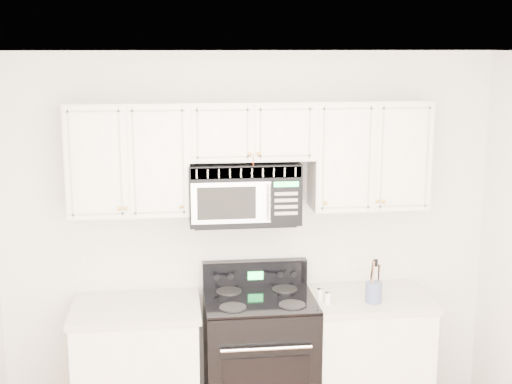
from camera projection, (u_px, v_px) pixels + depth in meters
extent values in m
cube|color=white|center=(291.00, 53.00, 3.15)|extent=(3.50, 3.50, 0.01)
cube|color=white|center=(249.00, 235.00, 5.11)|extent=(3.50, 0.01, 2.60)
cube|color=white|center=(138.00, 371.00, 4.89)|extent=(0.82, 0.63, 0.88)
cube|color=#C0B4A2|center=(136.00, 308.00, 4.79)|extent=(0.86, 0.65, 0.04)
cube|color=white|center=(365.00, 359.00, 5.07)|extent=(0.82, 0.63, 0.88)
cube|color=#C0B4A2|center=(367.00, 298.00, 4.98)|extent=(0.86, 0.65, 0.04)
cube|color=black|center=(260.00, 363.00, 4.97)|extent=(0.75, 0.64, 0.92)
cylinder|color=silver|center=(266.00, 349.00, 4.58)|extent=(0.59, 0.02, 0.02)
cube|color=black|center=(260.00, 300.00, 4.88)|extent=(0.75, 0.64, 0.02)
cube|color=black|center=(255.00, 274.00, 5.14)|extent=(0.75, 0.08, 0.20)
cube|color=#19DE4A|center=(256.00, 276.00, 5.09)|extent=(0.11, 0.00, 0.06)
cube|color=white|center=(129.00, 159.00, 4.74)|extent=(0.80, 0.33, 0.75)
cube|color=white|center=(369.00, 154.00, 4.93)|extent=(0.80, 0.33, 0.75)
cube|color=white|center=(251.00, 130.00, 4.80)|extent=(0.84, 0.33, 0.39)
sphere|color=gold|center=(126.00, 208.00, 4.61)|extent=(0.03, 0.03, 0.03)
sphere|color=gold|center=(181.00, 207.00, 4.65)|extent=(0.03, 0.03, 0.03)
sphere|color=gold|center=(325.00, 203.00, 4.77)|extent=(0.03, 0.03, 0.03)
sphere|color=gold|center=(378.00, 202.00, 4.81)|extent=(0.03, 0.03, 0.03)
sphere|color=gold|center=(250.00, 154.00, 4.64)|extent=(0.03, 0.03, 0.03)
sphere|color=gold|center=(259.00, 154.00, 4.64)|extent=(0.03, 0.03, 0.03)
cylinder|color=red|center=(253.00, 162.00, 4.65)|extent=(0.01, 0.00, 0.11)
sphere|color=gold|center=(253.00, 171.00, 4.66)|extent=(0.03, 0.03, 0.03)
cube|color=black|center=(244.00, 192.00, 4.85)|extent=(0.75, 0.37, 0.41)
cube|color=#A8A296|center=(246.00, 173.00, 4.64)|extent=(0.73, 0.01, 0.07)
cube|color=silver|center=(231.00, 203.00, 4.66)|extent=(0.52, 0.01, 0.28)
cube|color=black|center=(227.00, 203.00, 4.65)|extent=(0.39, 0.01, 0.22)
cube|color=black|center=(286.00, 202.00, 4.70)|extent=(0.20, 0.01, 0.28)
cube|color=#19DE4A|center=(286.00, 184.00, 4.67)|extent=(0.16, 0.00, 0.03)
cylinder|color=silver|center=(269.00, 203.00, 4.66)|extent=(0.02, 0.02, 0.24)
cylinder|color=#424F75|center=(374.00, 292.00, 4.84)|extent=(0.11, 0.11, 0.14)
cylinder|color=#A26644|center=(378.00, 282.00, 4.83)|extent=(0.01, 0.01, 0.24)
cylinder|color=black|center=(371.00, 280.00, 4.85)|extent=(0.01, 0.01, 0.26)
cylinder|color=#A26644|center=(373.00, 281.00, 4.79)|extent=(0.01, 0.01, 0.28)
cylinder|color=black|center=(378.00, 282.00, 4.83)|extent=(0.01, 0.01, 0.24)
cylinder|color=#A26644|center=(371.00, 280.00, 4.84)|extent=(0.01, 0.01, 0.26)
cylinder|color=white|center=(320.00, 295.00, 4.86)|extent=(0.04, 0.04, 0.08)
cylinder|color=silver|center=(320.00, 288.00, 4.85)|extent=(0.04, 0.04, 0.02)
cylinder|color=white|center=(328.00, 298.00, 4.80)|extent=(0.04, 0.04, 0.08)
cylinder|color=silver|center=(328.00, 292.00, 4.79)|extent=(0.04, 0.04, 0.02)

